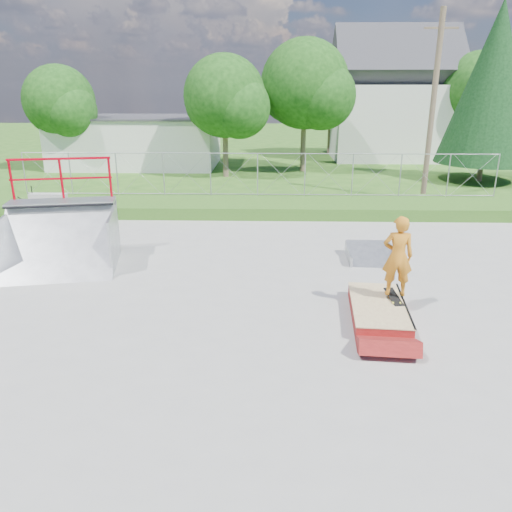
{
  "coord_description": "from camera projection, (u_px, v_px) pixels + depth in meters",
  "views": [
    {
      "loc": [
        0.52,
        -10.55,
        4.98
      ],
      "look_at": [
        0.21,
        0.75,
        1.1
      ],
      "focal_mm": 35.0,
      "sensor_mm": 36.0,
      "label": 1
    }
  ],
  "objects": [
    {
      "name": "tree_left_near",
      "position": [
        229.0,
        100.0,
        27.14
      ],
      "size": [
        4.76,
        4.48,
        6.65
      ],
      "color": "brown",
      "rests_on": "ground"
    },
    {
      "name": "gable_house",
      "position": [
        392.0,
        102.0,
        34.7
      ],
      "size": [
        8.4,
        6.08,
        8.94
      ],
      "color": "beige",
      "rests_on": "ground"
    },
    {
      "name": "conifer_tree",
      "position": [
        493.0,
        84.0,
        25.72
      ],
      "size": [
        5.04,
        5.04,
        9.1
      ],
      "color": "brown",
      "rests_on": "ground"
    },
    {
      "name": "utility_pole",
      "position": [
        432.0,
        109.0,
        21.45
      ],
      "size": [
        0.24,
        0.24,
        8.0
      ],
      "primitive_type": "cylinder",
      "color": "brown",
      "rests_on": "ground"
    },
    {
      "name": "ground",
      "position": [
        246.0,
        311.0,
        11.6
      ],
      "size": [
        120.0,
        120.0,
        0.0
      ],
      "primitive_type": "plane",
      "color": "#285518",
      "rests_on": "ground"
    },
    {
      "name": "quarter_pipe",
      "position": [
        57.0,
        219.0,
        13.73
      ],
      "size": [
        3.41,
        3.05,
        2.99
      ],
      "primitive_type": null,
      "rotation": [
        0.0,
        0.0,
        0.19
      ],
      "color": "#919398",
      "rests_on": "concrete_pad"
    },
    {
      "name": "skater",
      "position": [
        397.0,
        259.0,
        11.04
      ],
      "size": [
        0.7,
        0.49,
        1.83
      ],
      "primitive_type": "imported",
      "rotation": [
        0.0,
        0.0,
        3.06
      ],
      "color": "#C2701A",
      "rests_on": "grind_box"
    },
    {
      "name": "skateboard",
      "position": [
        394.0,
        297.0,
        11.34
      ],
      "size": [
        0.32,
        0.82,
        0.13
      ],
      "primitive_type": "cube",
      "rotation": [
        0.14,
        0.0,
        0.13
      ],
      "color": "black",
      "rests_on": "grind_box"
    },
    {
      "name": "grass_berm",
      "position": [
        257.0,
        207.0,
        20.5
      ],
      "size": [
        24.0,
        3.0,
        0.5
      ],
      "primitive_type": "cube",
      "color": "#285518",
      "rests_on": "ground"
    },
    {
      "name": "tree_center",
      "position": [
        310.0,
        88.0,
        28.69
      ],
      "size": [
        5.44,
        5.12,
        7.6
      ],
      "color": "brown",
      "rests_on": "ground"
    },
    {
      "name": "tree_left_far",
      "position": [
        62.0,
        104.0,
        29.4
      ],
      "size": [
        4.42,
        4.16,
        6.18
      ],
      "color": "brown",
      "rests_on": "ground"
    },
    {
      "name": "tree_right_far",
      "position": [
        483.0,
        92.0,
        32.27
      ],
      "size": [
        5.1,
        4.8,
        7.12
      ],
      "color": "brown",
      "rests_on": "ground"
    },
    {
      "name": "flat_bank_ramp",
      "position": [
        371.0,
        255.0,
        14.81
      ],
      "size": [
        1.4,
        1.49,
        0.42
      ],
      "primitive_type": null,
      "rotation": [
        0.0,
        0.0,
        -0.02
      ],
      "color": "#919398",
      "rests_on": "concrete_pad"
    },
    {
      "name": "chain_link_fence",
      "position": [
        258.0,
        175.0,
        21.08
      ],
      "size": [
        20.0,
        0.06,
        1.8
      ],
      "primitive_type": null,
      "color": "#96979E",
      "rests_on": "grass_berm"
    },
    {
      "name": "tree_back_mid",
      "position": [
        334.0,
        105.0,
        36.63
      ],
      "size": [
        4.08,
        3.84,
        5.7
      ],
      "color": "brown",
      "rests_on": "ground"
    },
    {
      "name": "utility_building_flat",
      "position": [
        138.0,
        142.0,
        32.13
      ],
      "size": [
        10.0,
        6.0,
        3.0
      ],
      "primitive_type": "cube",
      "color": "beige",
      "rests_on": "ground"
    },
    {
      "name": "concrete_stairs",
      "position": [
        44.0,
        206.0,
        19.92
      ],
      "size": [
        1.5,
        1.6,
        0.8
      ],
      "primitive_type": null,
      "color": "gray",
      "rests_on": "ground"
    },
    {
      "name": "concrete_pad",
      "position": [
        246.0,
        310.0,
        11.6
      ],
      "size": [
        20.0,
        16.0,
        0.04
      ],
      "primitive_type": "cube",
      "color": "gray",
      "rests_on": "ground"
    },
    {
      "name": "grind_box",
      "position": [
        378.0,
        311.0,
        11.18
      ],
      "size": [
        1.38,
        2.54,
        0.36
      ],
      "rotation": [
        0.0,
        0.0,
        -0.08
      ],
      "color": "maroon",
      "rests_on": "concrete_pad"
    }
  ]
}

